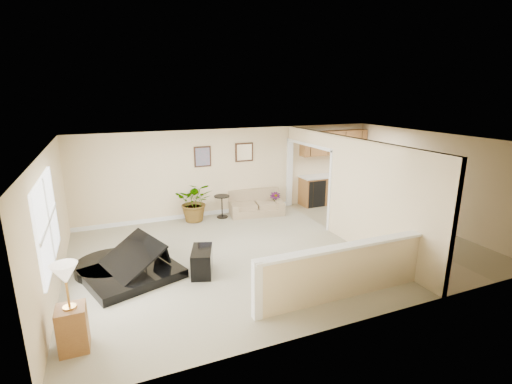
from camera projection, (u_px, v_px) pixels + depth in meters
name	position (u px, v px, depth m)	size (l,w,h in m)	color
floor	(278.00, 249.00, 8.55)	(9.00, 9.00, 0.00)	tan
back_wall	(234.00, 171.00, 10.90)	(9.00, 0.04, 2.50)	beige
front_wall	(367.00, 248.00, 5.55)	(9.00, 0.04, 2.50)	beige
left_wall	(51.00, 224.00, 6.56)	(0.04, 6.00, 2.50)	beige
right_wall	(431.00, 179.00, 9.89)	(0.04, 6.00, 2.50)	beige
ceiling	(280.00, 141.00, 7.90)	(9.00, 6.00, 0.04)	silver
kitchen_vinyl	(386.00, 230.00, 9.72)	(2.70, 6.00, 0.01)	tan
interior_partition	(340.00, 188.00, 9.12)	(0.18, 5.99, 2.50)	beige
pony_half_wall	(341.00, 271.00, 6.39)	(3.42, 0.22, 1.00)	beige
left_window	(47.00, 222.00, 6.06)	(0.05, 2.15, 1.45)	white
wall_art_left	(203.00, 157.00, 10.39)	(0.48, 0.04, 0.58)	#372014
wall_mirror	(244.00, 152.00, 10.84)	(0.55, 0.04, 0.55)	#372014
kitchen_cabinets	(331.00, 176.00, 11.94)	(2.36, 0.65, 2.33)	olive
piano	(127.00, 244.00, 7.19)	(2.31, 2.28, 1.57)	black
piano_bench	(202.00, 261.00, 7.36)	(0.39, 0.76, 0.51)	black
loveseat	(255.00, 202.00, 11.01)	(1.69, 1.12, 0.89)	tan
accent_table	(222.00, 204.00, 10.61)	(0.45, 0.45, 0.65)	black
palm_plant	(195.00, 202.00, 10.29)	(1.25, 1.17, 1.13)	black
small_plant	(275.00, 204.00, 11.17)	(0.42, 0.42, 0.59)	black
lamp_stand	(71.00, 314.00, 5.08)	(0.39, 0.39, 1.31)	olive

